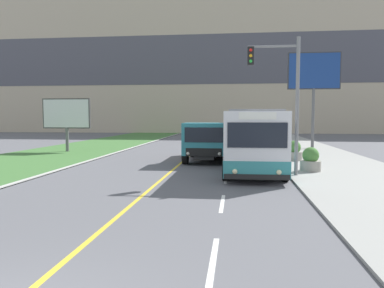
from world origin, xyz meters
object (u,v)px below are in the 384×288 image
traffic_light_mast (283,89)px  planter_round_second (294,152)px  dump_truck (207,142)px  billboard_small (67,115)px  car_distant (221,136)px  billboard_large (314,75)px  planter_round_near (311,161)px  city_bus (251,138)px  planter_round_third (284,146)px

traffic_light_mast → planter_round_second: (1.41, 5.80, -3.32)m
dump_truck → billboard_small: bearing=155.3°
car_distant → billboard_large: bearing=-43.9°
planter_round_near → city_bus: bearing=137.6°
dump_truck → planter_round_near: size_ratio=5.69×
city_bus → dump_truck: 2.83m
planter_round_third → billboard_small: bearing=-179.8°
dump_truck → planter_round_third: 7.31m
dump_truck → planter_round_second: size_ratio=5.56×
planter_round_second → car_distant: bearing=106.8°
billboard_large → planter_round_third: bearing=-122.1°
city_bus → planter_round_near: (2.76, -2.52, -0.93)m
billboard_large → planter_round_second: size_ratio=6.71×
city_bus → car_distant: bearing=97.3°
car_distant → planter_round_third: car_distant is taller
city_bus → planter_round_near: size_ratio=11.30×
car_distant → city_bus: bearing=-82.7°
car_distant → planter_round_near: (5.13, -21.08, -0.10)m
planter_round_second → planter_round_third: size_ratio=1.03×
city_bus → billboard_large: bearing=63.4°
dump_truck → planter_round_third: bearing=45.1°
dump_truck → traffic_light_mast: size_ratio=1.06×
traffic_light_mast → billboard_small: size_ratio=1.52×
traffic_light_mast → planter_round_near: (1.52, 1.35, -3.33)m
billboard_large → planter_round_second: billboard_large is taller
dump_truck → planter_round_third: (5.14, 5.17, -0.60)m
traffic_light_mast → planter_round_second: size_ratio=5.22×
city_bus → car_distant: 18.73m
car_distant → billboard_small: size_ratio=1.06×
billboard_small → planter_round_near: (16.39, -8.86, -2.22)m
city_bus → billboard_small: size_ratio=3.21×
car_distant → traffic_light_mast: size_ratio=0.70×
dump_truck → planter_round_third: dump_truck is taller
city_bus → planter_round_second: size_ratio=11.05×
car_distant → billboard_large: 12.16m
traffic_light_mast → planter_round_second: 6.83m
city_bus → billboard_small: 15.09m
billboard_small → planter_round_second: (16.28, -4.41, -2.21)m
dump_truck → billboard_small: size_ratio=1.62×
car_distant → billboard_small: 16.76m
city_bus → billboard_large: billboard_large is taller
planter_round_near → planter_round_third: size_ratio=1.00×
billboard_large → billboard_small: billboard_large is taller
billboard_large → dump_truck: bearing=-129.4°
billboard_large → billboard_small: (-19.13, -4.65, -3.24)m
dump_truck → traffic_light_mast: 6.90m
billboard_small → planter_round_third: size_ratio=3.53×
planter_round_second → billboard_small: bearing=164.9°
billboard_small → car_distant: bearing=47.3°
billboard_small → planter_round_second: bearing=-15.1°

